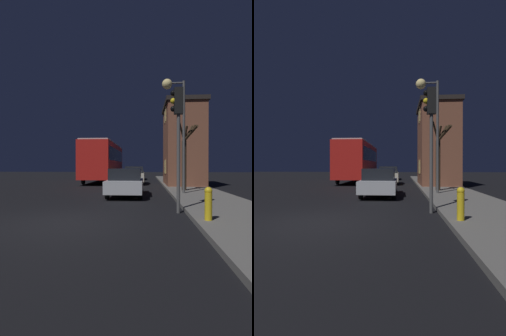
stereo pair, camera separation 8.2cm
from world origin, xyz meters
TOP-DOWN VIEW (x-y plane):
  - ground_plane at (0.00, 0.00)m, footprint 120.00×120.00m
  - sidewalk at (5.29, 0.00)m, footprint 3.10×60.00m
  - brick_building at (5.34, 13.94)m, footprint 3.04×5.57m
  - streetlamp at (3.91, 7.05)m, footprint 1.25×0.55m
  - traffic_light at (3.48, 1.74)m, footprint 0.43×0.24m
  - bare_tree at (4.73, 8.54)m, footprint 1.23×1.48m
  - bus at (-1.85, 18.88)m, footprint 2.61×11.88m
  - car_near_lane at (1.32, 6.71)m, footprint 1.79×4.65m
  - car_mid_lane at (1.38, 15.84)m, footprint 1.71×4.20m
  - car_far_lane at (1.13, 23.70)m, footprint 1.89×4.40m
  - fire_hydrant at (4.09, -0.10)m, footprint 0.21×0.21m

SIDE VIEW (x-z plane):
  - ground_plane at x=0.00m, z-range 0.00..0.00m
  - sidewalk at x=5.29m, z-range 0.00..0.15m
  - fire_hydrant at x=4.09m, z-range 0.17..1.07m
  - car_near_lane at x=1.32m, z-range 0.02..1.50m
  - car_far_lane at x=1.13m, z-range 0.05..1.49m
  - car_mid_lane at x=1.38m, z-range 0.02..1.58m
  - bare_tree at x=4.73m, z-range 0.22..4.22m
  - bus at x=-1.85m, z-range 0.35..4.20m
  - traffic_light at x=3.48m, z-range 0.94..5.23m
  - brick_building at x=5.34m, z-range 0.16..6.59m
  - streetlamp at x=3.91m, z-range 1.81..8.01m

